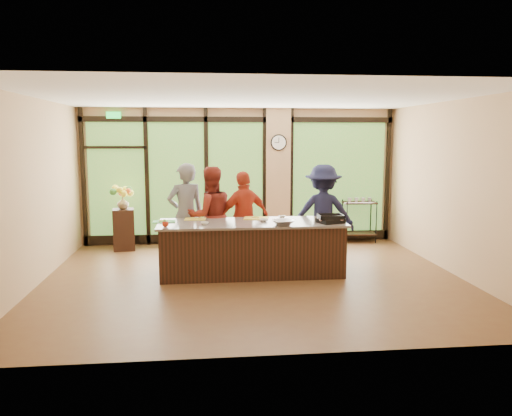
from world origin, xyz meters
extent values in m
plane|color=brown|center=(0.00, 0.00, 0.00)|extent=(7.00, 7.00, 0.00)
plane|color=white|center=(0.00, 0.00, 3.00)|extent=(7.00, 7.00, 0.00)
plane|color=tan|center=(0.00, 3.00, 1.50)|extent=(7.00, 0.00, 7.00)
plane|color=tan|center=(-3.50, 0.00, 1.50)|extent=(0.00, 6.00, 6.00)
plane|color=tan|center=(3.50, 0.00, 1.50)|extent=(0.00, 6.00, 6.00)
cube|color=tan|center=(0.85, 2.94, 1.50)|extent=(0.55, 0.12, 3.00)
cube|color=black|center=(0.00, 2.95, 2.75)|extent=(6.90, 0.08, 0.12)
cube|color=black|center=(0.00, 2.95, 0.12)|extent=(6.90, 0.08, 0.20)
cube|color=#19D83F|center=(-2.70, 2.90, 2.83)|extent=(0.30, 0.04, 0.14)
cube|color=#3D6D26|center=(-2.70, 2.97, 1.45)|extent=(1.20, 0.02, 2.50)
cube|color=#3D6D26|center=(-1.40, 2.97, 1.45)|extent=(1.20, 0.02, 2.50)
cube|color=#3D6D26|center=(-0.10, 2.97, 1.45)|extent=(1.20, 0.02, 2.50)
cube|color=#3D6D26|center=(2.25, 2.97, 1.45)|extent=(2.10, 0.02, 2.50)
cube|color=black|center=(-3.40, 2.95, 1.50)|extent=(0.08, 0.08, 3.00)
cube|color=black|center=(-2.05, 2.95, 1.50)|extent=(0.08, 0.08, 3.00)
cube|color=black|center=(-0.75, 2.95, 1.50)|extent=(0.08, 0.08, 3.00)
cube|color=black|center=(0.55, 2.95, 1.50)|extent=(0.08, 0.08, 3.00)
cube|color=black|center=(1.15, 2.95, 1.50)|extent=(0.08, 0.08, 3.00)
cube|color=black|center=(3.40, 2.95, 1.50)|extent=(0.08, 0.08, 3.00)
cube|color=black|center=(0.00, 0.30, 0.44)|extent=(3.10, 1.00, 0.88)
cube|color=slate|center=(0.00, 0.30, 0.90)|extent=(3.20, 1.10, 0.04)
cylinder|color=black|center=(0.85, 2.87, 2.25)|extent=(0.36, 0.04, 0.36)
cylinder|color=white|center=(0.85, 2.85, 2.25)|extent=(0.31, 0.01, 0.31)
cube|color=black|center=(0.85, 2.85, 2.30)|extent=(0.01, 0.00, 0.11)
cube|color=black|center=(0.80, 2.85, 2.25)|extent=(0.09, 0.00, 0.01)
imported|color=slate|center=(-1.15, 1.03, 0.95)|extent=(0.81, 0.66, 1.90)
imported|color=maroon|center=(-0.70, 1.03, 0.92)|extent=(1.05, 0.91, 1.84)
imported|color=#AD311A|center=(-0.06, 1.10, 0.87)|extent=(1.11, 0.81, 1.74)
imported|color=#171832|center=(1.45, 1.11, 0.93)|extent=(1.30, 0.90, 1.85)
cube|color=black|center=(1.33, 0.08, 0.96)|extent=(0.50, 0.45, 0.07)
imported|color=silver|center=(0.49, -0.05, 0.96)|extent=(0.43, 0.43, 0.09)
cube|color=green|center=(-1.50, 0.47, 0.93)|extent=(0.38, 0.29, 0.01)
cube|color=gold|center=(-0.97, 0.68, 0.93)|extent=(0.39, 0.30, 0.01)
cube|color=gold|center=(0.12, 0.65, 0.93)|extent=(0.48, 0.39, 0.01)
imported|color=white|center=(-0.81, 0.13, 0.94)|extent=(0.15, 0.15, 0.04)
imported|color=white|center=(0.21, 0.33, 0.94)|extent=(0.17, 0.17, 0.04)
imported|color=white|center=(0.60, 0.75, 0.94)|extent=(0.13, 0.13, 0.03)
imported|color=red|center=(-1.44, -0.03, 0.96)|extent=(0.14, 0.14, 0.08)
cube|color=black|center=(-2.51, 2.47, 0.44)|extent=(0.49, 0.49, 0.87)
imported|color=olive|center=(-2.51, 2.47, 1.00)|extent=(0.28, 0.28, 0.26)
cube|color=black|center=(2.69, 2.75, 0.19)|extent=(0.77, 0.47, 0.03)
cube|color=black|center=(2.69, 2.75, 0.90)|extent=(0.77, 0.47, 0.03)
cylinder|color=black|center=(2.35, 2.56, 0.48)|extent=(0.03, 0.03, 0.95)
cylinder|color=black|center=(3.03, 2.56, 0.48)|extent=(0.03, 0.03, 0.95)
cylinder|color=black|center=(2.35, 2.94, 0.48)|extent=(0.03, 0.03, 0.95)
cylinder|color=black|center=(3.03, 2.94, 0.48)|extent=(0.03, 0.03, 0.95)
imported|color=silver|center=(2.46, 2.75, 0.96)|extent=(0.11, 0.11, 0.10)
imported|color=silver|center=(2.62, 2.75, 0.96)|extent=(0.11, 0.11, 0.10)
imported|color=silver|center=(2.78, 2.75, 0.96)|extent=(0.11, 0.11, 0.10)
imported|color=silver|center=(2.92, 2.75, 0.96)|extent=(0.11, 0.11, 0.10)
camera|label=1|loc=(-0.81, -8.13, 2.37)|focal=35.00mm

